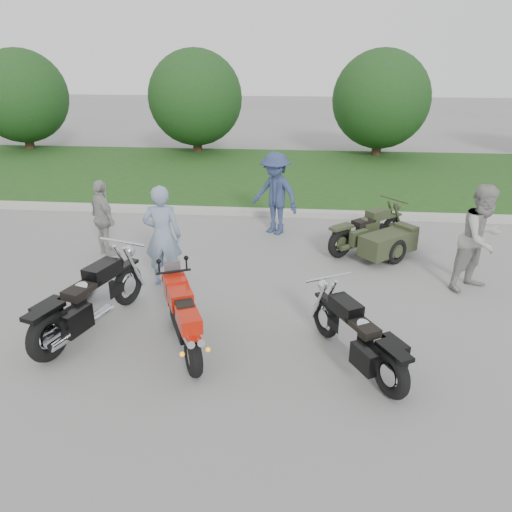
# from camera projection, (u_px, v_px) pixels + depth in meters

# --- Properties ---
(ground) EXTENTS (80.00, 80.00, 0.00)m
(ground) POSITION_uv_depth(u_px,v_px,m) (215.00, 341.00, 7.30)
(ground) COLOR gray
(ground) RESTS_ON ground
(curb) EXTENTS (60.00, 0.30, 0.15)m
(curb) POSITION_uv_depth(u_px,v_px,m) (254.00, 212.00, 12.78)
(curb) COLOR #ADAAA3
(curb) RESTS_ON ground
(grass_strip) EXTENTS (60.00, 8.00, 0.14)m
(grass_strip) POSITION_uv_depth(u_px,v_px,m) (266.00, 174.00, 16.60)
(grass_strip) COLOR #31571E
(grass_strip) RESTS_ON ground
(tree_far_left) EXTENTS (3.60, 3.60, 4.00)m
(tree_far_left) POSITION_uv_depth(u_px,v_px,m) (21.00, 96.00, 19.71)
(tree_far_left) COLOR #3F2B1C
(tree_far_left) RESTS_ON ground
(tree_mid_left) EXTENTS (3.60, 3.60, 4.00)m
(tree_mid_left) POSITION_uv_depth(u_px,v_px,m) (195.00, 98.00, 19.11)
(tree_mid_left) COLOR #3F2B1C
(tree_mid_left) RESTS_ON ground
(tree_mid_right) EXTENTS (3.60, 3.60, 4.00)m
(tree_mid_right) POSITION_uv_depth(u_px,v_px,m) (381.00, 99.00, 18.51)
(tree_mid_right) COLOR #3F2B1C
(tree_mid_right) RESTS_ON ground
(sportbike_red) EXTENTS (0.90, 1.78, 0.90)m
(sportbike_red) POSITION_uv_depth(u_px,v_px,m) (183.00, 317.00, 6.90)
(sportbike_red) COLOR black
(sportbike_red) RESTS_ON ground
(cruiser_left) EXTENTS (0.91, 2.39, 0.95)m
(cruiser_left) POSITION_uv_depth(u_px,v_px,m) (87.00, 303.00, 7.36)
(cruiser_left) COLOR black
(cruiser_left) RESTS_ON ground
(cruiser_right) EXTENTS (1.16, 1.92, 0.82)m
(cruiser_right) POSITION_uv_depth(u_px,v_px,m) (360.00, 339.00, 6.58)
(cruiser_right) COLOR black
(cruiser_right) RESTS_ON ground
(cruiser_sidecar) EXTENTS (1.86, 1.88, 0.83)m
(cruiser_sidecar) POSITION_uv_depth(u_px,v_px,m) (378.00, 238.00, 10.14)
(cruiser_sidecar) COLOR black
(cruiser_sidecar) RESTS_ON ground
(person_stripe) EXTENTS (0.70, 0.48, 1.83)m
(person_stripe) POSITION_uv_depth(u_px,v_px,m) (163.00, 236.00, 8.74)
(person_stripe) COLOR gray
(person_stripe) RESTS_ON ground
(person_grey) EXTENTS (1.16, 1.11, 1.89)m
(person_grey) POSITION_uv_depth(u_px,v_px,m) (481.00, 238.00, 8.56)
(person_grey) COLOR #9B9A95
(person_grey) RESTS_ON ground
(person_denim) EXTENTS (1.39, 1.25, 1.87)m
(person_denim) POSITION_uv_depth(u_px,v_px,m) (275.00, 194.00, 11.23)
(person_denim) COLOR navy
(person_denim) RESTS_ON ground
(person_back) EXTENTS (0.92, 0.92, 1.57)m
(person_back) POSITION_uv_depth(u_px,v_px,m) (103.00, 218.00, 10.08)
(person_back) COLOR #9C9C96
(person_back) RESTS_ON ground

